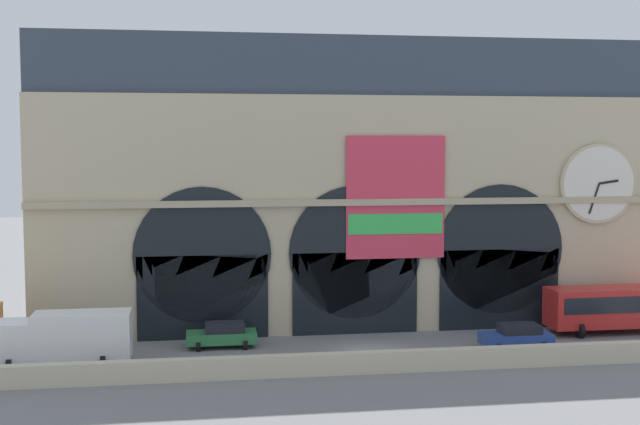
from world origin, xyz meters
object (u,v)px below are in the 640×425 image
at_px(box_truck_west, 66,337).
at_px(car_midwest, 222,335).
at_px(car_mideast, 517,336).
at_px(bus_east, 626,306).

relative_size(box_truck_west, car_midwest, 1.70).
xyz_separation_m(box_truck_west, car_mideast, (27.23, -0.02, -0.90)).
relative_size(car_mideast, bus_east, 0.40).
distance_m(car_midwest, bus_east, 27.33).
xyz_separation_m(car_mideast, bus_east, (9.09, 3.16, 0.98)).
bearing_deg(box_truck_west, car_midwest, 18.99).
bearing_deg(car_mideast, box_truck_west, 179.97).
xyz_separation_m(car_midwest, bus_east, (27.31, 0.04, 0.98)).
height_order(box_truck_west, car_midwest, box_truck_west).
height_order(box_truck_west, car_mideast, box_truck_west).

